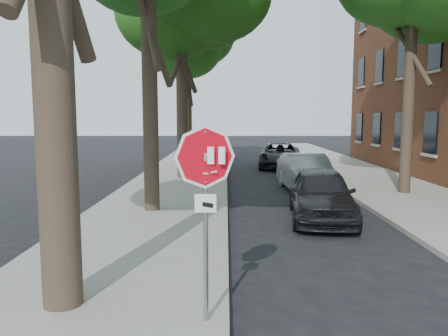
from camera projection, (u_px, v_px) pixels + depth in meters
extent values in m
plane|color=black|center=(258.00, 329.00, 5.85)|extent=(120.00, 120.00, 0.00)
cube|color=gray|center=(175.00, 185.00, 17.77)|extent=(4.00, 55.00, 0.12)
cube|color=gray|center=(384.00, 185.00, 17.74)|extent=(4.00, 55.00, 0.12)
cube|color=#9E9384|center=(226.00, 185.00, 17.76)|extent=(0.12, 55.00, 0.13)
cube|color=#9E9384|center=(334.00, 185.00, 17.74)|extent=(0.12, 55.00, 0.13)
cylinder|color=gray|center=(206.00, 225.00, 5.69)|extent=(0.06, 0.06, 2.60)
cube|color=#99999E|center=(205.00, 157.00, 5.55)|extent=(0.05, 0.06, 0.10)
cylinder|color=#99999E|center=(205.00, 157.00, 5.55)|extent=(0.76, 0.32, 0.82)
cylinder|color=white|center=(205.00, 157.00, 5.54)|extent=(0.76, 0.32, 0.82)
cylinder|color=red|center=(205.00, 157.00, 5.53)|extent=(0.68, 0.29, 0.74)
cube|color=white|center=(189.00, 155.00, 5.52)|extent=(0.08, 0.00, 0.22)
cube|color=white|center=(200.00, 155.00, 5.52)|extent=(0.08, 0.00, 0.22)
cube|color=white|center=(211.00, 155.00, 5.52)|extent=(0.08, 0.00, 0.22)
cube|color=white|center=(222.00, 155.00, 5.52)|extent=(0.08, 0.00, 0.22)
cube|color=silver|center=(197.00, 172.00, 5.54)|extent=(0.08, 0.00, 0.03)
cube|color=silver|center=(205.00, 174.00, 5.54)|extent=(0.08, 0.00, 0.03)
cube|color=silver|center=(214.00, 172.00, 5.54)|extent=(0.08, 0.00, 0.03)
cube|color=white|center=(205.00, 203.00, 5.61)|extent=(0.28, 0.02, 0.24)
cube|color=black|center=(208.00, 205.00, 5.60)|extent=(0.15, 0.00, 0.08)
cylinder|color=black|center=(149.00, 44.00, 12.25)|extent=(0.44, 0.44, 9.50)
cylinder|color=black|center=(181.00, 64.00, 19.17)|extent=(0.48, 0.48, 10.00)
ellipsoid|color=#0D450E|center=(164.00, 13.00, 19.73)|extent=(4.20, 4.20, 3.36)
cylinder|color=black|center=(188.00, 87.00, 26.18)|extent=(0.40, 0.40, 9.00)
ellipsoid|color=#124C11|center=(188.00, 44.00, 25.89)|extent=(4.16, 4.16, 3.33)
ellipsoid|color=#124C11|center=(203.00, 25.00, 25.21)|extent=(3.40, 3.40, 2.72)
ellipsoid|color=#124C11|center=(177.00, 52.00, 26.68)|extent=(3.78, 3.78, 3.02)
cylinder|color=black|center=(410.00, 65.00, 15.22)|extent=(0.40, 0.40, 9.00)
ellipsoid|color=#124C11|center=(383.00, 7.00, 15.72)|extent=(3.78, 3.78, 3.02)
imported|color=black|center=(321.00, 194.00, 11.99)|extent=(2.15, 4.32, 1.42)
imported|color=gray|center=(306.00, 173.00, 16.50)|extent=(1.79, 4.42, 1.43)
imported|color=black|center=(280.00, 155.00, 24.29)|extent=(2.83, 5.18, 1.38)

